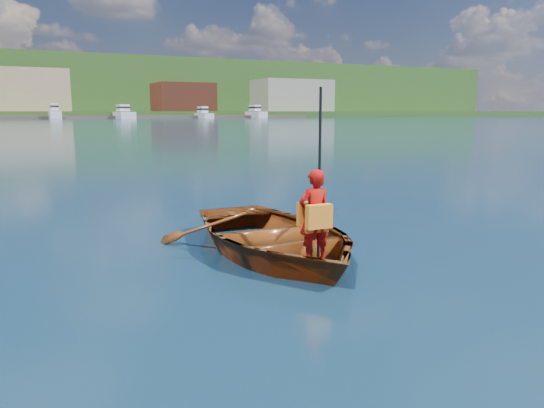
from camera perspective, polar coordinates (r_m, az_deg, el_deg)
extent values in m
plane|color=#0F1D48|center=(7.97, 6.33, -4.51)|extent=(600.00, 600.00, 0.00)
imported|color=brown|center=(7.48, 0.18, -3.48)|extent=(2.79, 3.86, 0.79)
imported|color=#AF0E0A|center=(6.66, 4.57, -1.28)|extent=(0.43, 0.29, 1.18)
cube|color=orange|center=(6.56, 5.08, -1.36)|extent=(0.34, 0.11, 0.30)
cube|color=orange|center=(6.77, 4.08, -1.00)|extent=(0.34, 0.09, 0.30)
cube|color=orange|center=(6.70, 4.55, -2.68)|extent=(0.30, 0.23, 0.05)
cylinder|color=black|center=(6.79, 5.13, 3.21)|extent=(0.04, 0.04, 2.18)
cube|color=#305121|center=(196.60, -24.45, 8.77)|extent=(400.00, 80.00, 2.00)
cube|color=#23471A|center=(246.75, -24.86, 11.13)|extent=(400.00, 100.00, 22.00)
cube|color=#50443C|center=(154.59, -24.64, 8.46)|extent=(160.02, 11.27, 0.80)
cube|color=#9C8465|center=(171.66, -26.13, 10.95)|extent=(30.00, 16.00, 12.00)
cube|color=maroon|center=(178.49, -9.55, 11.25)|extent=(18.00, 16.00, 9.00)
cube|color=gray|center=(193.38, 2.15, 11.56)|extent=(26.00, 16.00, 11.00)
cube|color=white|center=(149.81, -22.31, 8.79)|extent=(2.69, 9.62, 2.27)
cube|color=white|center=(150.77, -22.39, 9.65)|extent=(1.89, 4.33, 1.80)
cube|color=black|center=(150.77, -22.39, 9.69)|extent=(1.94, 4.52, 0.50)
cube|color=white|center=(151.82, -15.63, 9.13)|extent=(3.90, 13.93, 2.04)
cube|color=white|center=(153.19, -15.76, 9.92)|extent=(2.73, 6.27, 1.80)
cube|color=black|center=(153.19, -15.76, 9.96)|extent=(2.81, 6.55, 0.50)
cube|color=white|center=(157.34, -7.34, 9.36)|extent=(2.81, 10.05, 1.61)
cube|color=white|center=(158.29, -7.47, 10.04)|extent=(1.97, 4.52, 1.80)
cube|color=black|center=(158.29, -7.47, 10.08)|extent=(2.03, 4.72, 0.50)
cube|color=white|center=(163.24, -1.73, 9.53)|extent=(2.94, 10.49, 2.14)
cube|color=white|center=(164.21, -1.88, 10.30)|extent=(2.06, 4.72, 1.80)
cube|color=black|center=(164.21, -1.88, 10.33)|extent=(2.12, 4.93, 0.50)
cylinder|color=#382314|center=(243.15, -0.58, 11.49)|extent=(0.80, 0.80, 3.54)
sphere|color=#2E5E1F|center=(243.33, -0.58, 12.60)|extent=(6.60, 6.60, 6.60)
cylinder|color=#382314|center=(250.97, -24.82, 11.89)|extent=(0.80, 0.80, 3.32)
sphere|color=#2E5E1F|center=(251.23, -24.89, 12.90)|extent=(6.19, 6.19, 6.19)
cylinder|color=#382314|center=(305.75, 3.76, 12.85)|extent=(0.80, 0.80, 3.11)
sphere|color=#2E5E1F|center=(305.99, 3.77, 13.63)|extent=(5.81, 5.81, 5.81)
cylinder|color=#382314|center=(279.84, 5.97, 11.98)|extent=(0.80, 0.80, 3.42)
sphere|color=#2E5E1F|center=(280.04, 5.99, 12.92)|extent=(6.39, 6.39, 6.39)
cylinder|color=#382314|center=(251.09, 4.41, 11.17)|extent=(0.80, 0.80, 2.47)
sphere|color=#2E5E1F|center=(251.18, 4.42, 11.92)|extent=(4.61, 4.61, 4.61)
cylinder|color=#382314|center=(279.73, -20.17, 12.92)|extent=(0.80, 0.80, 2.41)
sphere|color=#2E5E1F|center=(279.95, -20.21, 13.58)|extent=(4.49, 4.49, 4.49)
cylinder|color=#382314|center=(287.67, 3.28, 12.39)|extent=(0.80, 0.80, 2.48)
sphere|color=#2E5E1F|center=(287.83, 3.29, 13.05)|extent=(4.63, 4.63, 4.63)
cylinder|color=#382314|center=(241.00, 3.20, 10.95)|extent=(0.80, 0.80, 2.58)
sphere|color=#2E5E1F|center=(241.09, 3.21, 11.77)|extent=(4.81, 4.81, 4.81)
cylinder|color=#382314|center=(276.47, 5.24, 12.02)|extent=(0.80, 0.80, 3.91)
sphere|color=#2E5E1F|center=(276.71, 5.26, 13.10)|extent=(7.29, 7.29, 7.29)
cylinder|color=#382314|center=(278.15, -12.25, 13.04)|extent=(0.80, 0.80, 2.84)
sphere|color=#2E5E1F|center=(278.39, -12.28, 13.82)|extent=(5.30, 5.30, 5.30)
cylinder|color=#382314|center=(292.46, -3.81, 13.15)|extent=(0.80, 0.80, 3.06)
sphere|color=#2E5E1F|center=(292.71, -3.82, 13.95)|extent=(5.70, 5.70, 5.70)
cylinder|color=#382314|center=(298.54, 0.57, 13.06)|extent=(0.80, 0.80, 3.91)
sphere|color=#2E5E1F|center=(298.87, 0.57, 14.06)|extent=(7.30, 7.30, 7.30)
cylinder|color=#382314|center=(287.64, -20.17, 13.27)|extent=(0.80, 0.80, 3.74)
sphere|color=#2E5E1F|center=(288.02, -20.23, 14.25)|extent=(6.98, 6.98, 6.98)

